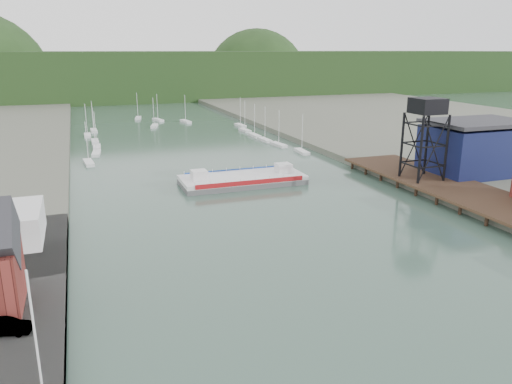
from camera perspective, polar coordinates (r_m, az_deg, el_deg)
east_pier at (r=97.67m, az=23.85°, el=-0.40°), size 14.00×70.00×2.45m
flagpole at (r=38.12m, az=-23.72°, el=-16.38°), size 0.16×0.16×12.00m
lift_tower at (r=103.43m, az=18.97°, el=8.75°), size 6.50×6.50×16.00m
blue_shed at (r=115.92m, az=23.84°, el=4.64°), size 20.50×14.50×11.30m
marina_sailboats at (r=165.71m, az=-9.32°, el=6.47°), size 57.71×92.65×0.90m
distant_hills at (r=325.21m, az=-15.55°, el=12.47°), size 500.00×120.00×80.00m
chain_ferry at (r=104.17m, az=-1.55°, el=1.48°), size 25.68×10.57×3.69m
car_west_b at (r=53.29m, az=-26.62°, el=-13.61°), size 4.74×2.64×1.48m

